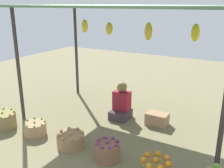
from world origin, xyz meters
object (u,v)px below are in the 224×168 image
object	(u,v)px
vendor_person	(121,104)
basket_green_chilies	(35,129)
basket_purple_onions	(107,151)
wooden_crate_near_vendor	(157,119)
basket_limes	(3,120)
basket_potatoes	(71,140)

from	to	relation	value
vendor_person	basket_green_chilies	world-z (taller)	vendor_person
basket_purple_onions	wooden_crate_near_vendor	bearing A→B (deg)	81.06
basket_green_chilies	wooden_crate_near_vendor	distance (m)	2.35
basket_purple_onions	wooden_crate_near_vendor	distance (m)	1.55
basket_green_chilies	vendor_person	bearing A→B (deg)	54.09
basket_green_chilies	wooden_crate_near_vendor	bearing A→B (deg)	39.64
basket_limes	basket_potatoes	world-z (taller)	basket_limes
vendor_person	wooden_crate_near_vendor	size ratio (longest dim) A/B	1.84
basket_green_chilies	basket_purple_onions	size ratio (longest dim) A/B	1.04
basket_limes	wooden_crate_near_vendor	size ratio (longest dim) A/B	1.15
basket_purple_onions	basket_green_chilies	bearing A→B (deg)	178.77
vendor_person	wooden_crate_near_vendor	distance (m)	0.79
vendor_person	basket_limes	xyz separation A→B (m)	(-1.79, -1.52, -0.15)
vendor_person	wooden_crate_near_vendor	world-z (taller)	vendor_person
basket_limes	basket_purple_onions	bearing A→B (deg)	1.44
vendor_person	basket_purple_onions	size ratio (longest dim) A/B	1.99
vendor_person	basket_green_chilies	xyz separation A→B (m)	(-1.04, -1.43, -0.18)
wooden_crate_near_vendor	basket_green_chilies	bearing A→B (deg)	-140.36
basket_green_chilies	basket_potatoes	bearing A→B (deg)	-0.17
basket_limes	basket_purple_onions	xyz separation A→B (m)	(2.32, 0.06, 0.00)
vendor_person	basket_green_chilies	size ratio (longest dim) A/B	1.91
basket_green_chilies	basket_potatoes	size ratio (longest dim) A/B	0.88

